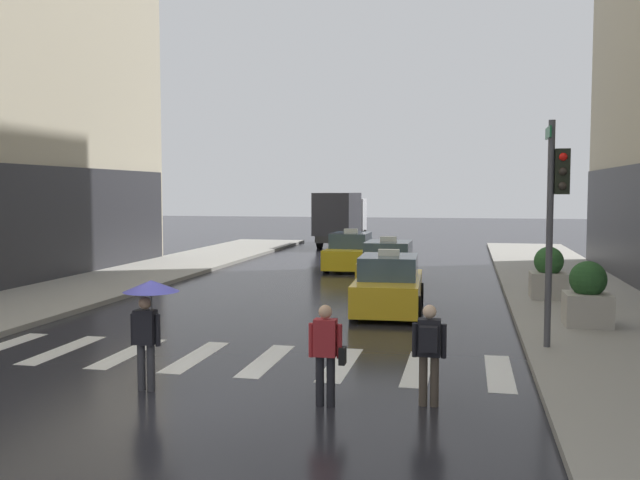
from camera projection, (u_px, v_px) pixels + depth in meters
ground_plane at (170, 401)px, 11.46m from camera, size 160.00×160.00×0.00m
crosswalk_markings at (231, 358)px, 14.39m from camera, size 11.30×2.80×0.01m
traffic_light_pole at (555, 201)px, 14.57m from camera, size 0.44×0.84×4.80m
taxi_lead at (389, 286)px, 20.01m from camera, size 2.07×4.60×1.80m
taxi_second at (389, 265)px, 25.58m from camera, size 1.94×4.54×1.80m
taxi_third at (351, 253)px, 30.81m from camera, size 1.95×4.55×1.80m
box_truck at (341, 217)px, 43.25m from camera, size 2.29×7.54×3.35m
pedestrian_with_umbrella at (149, 304)px, 11.96m from camera, size 0.96×0.96×1.94m
pedestrian_with_backpack at (429, 347)px, 11.12m from camera, size 0.55×0.43×1.65m
pedestrian_with_handbag at (326, 349)px, 11.15m from camera, size 0.60×0.24×1.65m
planter_near_corner at (588, 296)px, 17.12m from camera, size 1.10×1.10×1.60m
planter_mid_block at (549, 275)px, 21.50m from camera, size 1.10×1.10×1.60m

